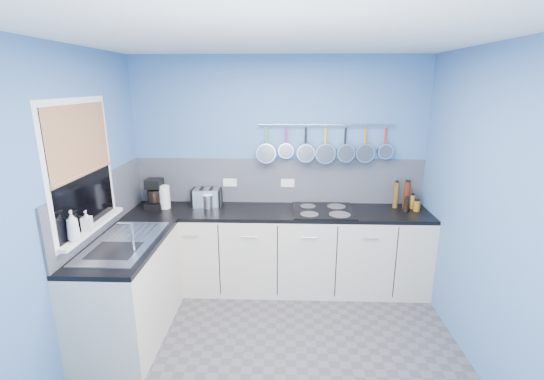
# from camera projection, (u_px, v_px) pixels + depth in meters

# --- Properties ---
(floor) EXTENTS (3.20, 3.00, 0.02)m
(floor) POSITION_uv_depth(u_px,v_px,m) (275.00, 361.00, 3.15)
(floor) COLOR #47474C
(floor) RESTS_ON ground
(ceiling) EXTENTS (3.20, 3.00, 0.02)m
(ceiling) POSITION_uv_depth(u_px,v_px,m) (276.00, 35.00, 2.47)
(ceiling) COLOR white
(ceiling) RESTS_ON ground
(wall_back) EXTENTS (3.20, 0.02, 2.50)m
(wall_back) POSITION_uv_depth(u_px,v_px,m) (279.00, 172.00, 4.26)
(wall_back) COLOR #4570A9
(wall_back) RESTS_ON ground
(wall_front) EXTENTS (3.20, 0.02, 2.50)m
(wall_front) POSITION_uv_depth(u_px,v_px,m) (264.00, 361.00, 1.36)
(wall_front) COLOR #4570A9
(wall_front) RESTS_ON ground
(wall_left) EXTENTS (0.02, 3.00, 2.50)m
(wall_left) POSITION_uv_depth(u_px,v_px,m) (62.00, 215.00, 2.87)
(wall_left) COLOR #4570A9
(wall_left) RESTS_ON ground
(wall_right) EXTENTS (0.02, 3.00, 2.50)m
(wall_right) POSITION_uv_depth(u_px,v_px,m) (497.00, 220.00, 2.76)
(wall_right) COLOR #4570A9
(wall_right) RESTS_ON ground
(backsplash_back) EXTENTS (3.20, 0.02, 0.50)m
(backsplash_back) POSITION_uv_depth(u_px,v_px,m) (279.00, 181.00, 4.27)
(backsplash_back) COLOR slate
(backsplash_back) RESTS_ON wall_back
(backsplash_left) EXTENTS (0.02, 1.80, 0.50)m
(backsplash_left) POSITION_uv_depth(u_px,v_px,m) (103.00, 203.00, 3.47)
(backsplash_left) COLOR slate
(backsplash_left) RESTS_ON wall_left
(cabinet_run_back) EXTENTS (3.20, 0.60, 0.86)m
(cabinet_run_back) POSITION_uv_depth(u_px,v_px,m) (278.00, 251.00, 4.19)
(cabinet_run_back) COLOR beige
(cabinet_run_back) RESTS_ON ground
(worktop_back) EXTENTS (3.20, 0.60, 0.04)m
(worktop_back) POSITION_uv_depth(u_px,v_px,m) (278.00, 212.00, 4.07)
(worktop_back) COLOR black
(worktop_back) RESTS_ON cabinet_run_back
(cabinet_run_left) EXTENTS (0.60, 1.20, 0.86)m
(cabinet_run_left) POSITION_uv_depth(u_px,v_px,m) (129.00, 291.00, 3.36)
(cabinet_run_left) COLOR beige
(cabinet_run_left) RESTS_ON ground
(worktop_left) EXTENTS (0.60, 1.20, 0.04)m
(worktop_left) POSITION_uv_depth(u_px,v_px,m) (124.00, 245.00, 3.24)
(worktop_left) COLOR black
(worktop_left) RESTS_ON cabinet_run_left
(window_frame) EXTENTS (0.01, 1.00, 1.10)m
(window_frame) POSITION_uv_depth(u_px,v_px,m) (82.00, 168.00, 3.07)
(window_frame) COLOR white
(window_frame) RESTS_ON wall_left
(window_glass) EXTENTS (0.01, 0.90, 1.00)m
(window_glass) POSITION_uv_depth(u_px,v_px,m) (82.00, 168.00, 3.07)
(window_glass) COLOR black
(window_glass) RESTS_ON wall_left
(bamboo_blind) EXTENTS (0.01, 0.90, 0.55)m
(bamboo_blind) POSITION_uv_depth(u_px,v_px,m) (79.00, 140.00, 3.01)
(bamboo_blind) COLOR #A46C48
(bamboo_blind) RESTS_ON wall_left
(window_sill) EXTENTS (0.10, 0.98, 0.03)m
(window_sill) POSITION_uv_depth(u_px,v_px,m) (93.00, 227.00, 3.21)
(window_sill) COLOR white
(window_sill) RESTS_ON wall_left
(sink_unit) EXTENTS (0.50, 0.95, 0.01)m
(sink_unit) POSITION_uv_depth(u_px,v_px,m) (124.00, 242.00, 3.24)
(sink_unit) COLOR silver
(sink_unit) RESTS_ON worktop_left
(mixer_tap) EXTENTS (0.12, 0.08, 0.26)m
(mixer_tap) POSITION_uv_depth(u_px,v_px,m) (132.00, 237.00, 3.02)
(mixer_tap) COLOR silver
(mixer_tap) RESTS_ON worktop_left
(socket_left) EXTENTS (0.15, 0.01, 0.09)m
(socket_left) POSITION_uv_depth(u_px,v_px,m) (230.00, 182.00, 4.28)
(socket_left) COLOR white
(socket_left) RESTS_ON backsplash_back
(socket_right) EXTENTS (0.15, 0.01, 0.09)m
(socket_right) POSITION_uv_depth(u_px,v_px,m) (288.00, 183.00, 4.26)
(socket_right) COLOR white
(socket_right) RESTS_ON backsplash_back
(pot_rail) EXTENTS (1.45, 0.02, 0.02)m
(pot_rail) POSITION_uv_depth(u_px,v_px,m) (326.00, 125.00, 4.05)
(pot_rail) COLOR silver
(pot_rail) RESTS_ON wall_back
(soap_bottle_a) EXTENTS (0.12, 0.12, 0.24)m
(soap_bottle_a) POSITION_uv_depth(u_px,v_px,m) (73.00, 226.00, 2.87)
(soap_bottle_a) COLOR white
(soap_bottle_a) RESTS_ON window_sill
(soap_bottle_b) EXTENTS (0.09, 0.10, 0.17)m
(soap_bottle_b) POSITION_uv_depth(u_px,v_px,m) (87.00, 221.00, 3.07)
(soap_bottle_b) COLOR white
(soap_bottle_b) RESTS_ON window_sill
(paper_towel) EXTENTS (0.13, 0.13, 0.25)m
(paper_towel) POSITION_uv_depth(u_px,v_px,m) (165.00, 197.00, 4.10)
(paper_towel) COLOR white
(paper_towel) RESTS_ON worktop_back
(coffee_maker) EXTENTS (0.18, 0.20, 0.31)m
(coffee_maker) POSITION_uv_depth(u_px,v_px,m) (154.00, 194.00, 4.11)
(coffee_maker) COLOR black
(coffee_maker) RESTS_ON worktop_back
(toaster) EXTENTS (0.32, 0.22, 0.19)m
(toaster) POSITION_uv_depth(u_px,v_px,m) (207.00, 197.00, 4.19)
(toaster) COLOR silver
(toaster) RESTS_ON worktop_back
(canister) EXTENTS (0.12, 0.12, 0.15)m
(canister) POSITION_uv_depth(u_px,v_px,m) (208.00, 202.00, 4.12)
(canister) COLOR silver
(canister) RESTS_ON worktop_back
(hob) EXTENTS (0.64, 0.56, 0.01)m
(hob) POSITION_uv_depth(u_px,v_px,m) (323.00, 211.00, 4.03)
(hob) COLOR black
(hob) RESTS_ON worktop_back
(pan_0) EXTENTS (0.22, 0.10, 0.41)m
(pan_0) POSITION_uv_depth(u_px,v_px,m) (266.00, 144.00, 4.11)
(pan_0) COLOR silver
(pan_0) RESTS_ON pot_rail
(pan_1) EXTENTS (0.17, 0.07, 0.36)m
(pan_1) POSITION_uv_depth(u_px,v_px,m) (286.00, 142.00, 4.10)
(pan_1) COLOR silver
(pan_1) RESTS_ON pot_rail
(pan_2) EXTENTS (0.20, 0.13, 0.39)m
(pan_2) POSITION_uv_depth(u_px,v_px,m) (306.00, 143.00, 4.10)
(pan_2) COLOR silver
(pan_2) RESTS_ON pot_rail
(pan_3) EXTENTS (0.22, 0.09, 0.41)m
(pan_3) POSITION_uv_depth(u_px,v_px,m) (325.00, 144.00, 4.09)
(pan_3) COLOR silver
(pan_3) RESTS_ON pot_rail
(pan_4) EXTENTS (0.19, 0.13, 0.38)m
(pan_4) POSITION_uv_depth(u_px,v_px,m) (345.00, 143.00, 4.08)
(pan_4) COLOR silver
(pan_4) RESTS_ON pot_rail
(pan_5) EXTENTS (0.21, 0.08, 0.40)m
(pan_5) POSITION_uv_depth(u_px,v_px,m) (365.00, 144.00, 4.08)
(pan_5) COLOR silver
(pan_5) RESTS_ON pot_rail
(pan_6) EXTENTS (0.16, 0.10, 0.35)m
(pan_6) POSITION_uv_depth(u_px,v_px,m) (385.00, 142.00, 4.06)
(pan_6) COLOR silver
(pan_6) RESTS_ON pot_rail
(condiment_0) EXTENTS (0.05, 0.05, 0.15)m
(condiment_0) POSITION_uv_depth(u_px,v_px,m) (412.00, 202.00, 4.10)
(condiment_0) COLOR olive
(condiment_0) RESTS_ON worktop_back
(condiment_1) EXTENTS (0.07, 0.07, 0.29)m
(condiment_1) POSITION_uv_depth(u_px,v_px,m) (407.00, 195.00, 4.09)
(condiment_1) COLOR #4C190C
(condiment_1) RESTS_ON worktop_back
(condiment_2) EXTENTS (0.05, 0.05, 0.28)m
(condiment_2) POSITION_uv_depth(u_px,v_px,m) (396.00, 195.00, 4.11)
(condiment_2) COLOR brown
(condiment_2) RESTS_ON worktop_back
(condiment_3) EXTENTS (0.07, 0.07, 0.11)m
(condiment_3) POSITION_uv_depth(u_px,v_px,m) (417.00, 206.00, 4.03)
(condiment_3) COLOR #8C5914
(condiment_3) RESTS_ON worktop_back
(condiment_4) EXTENTS (0.06, 0.06, 0.14)m
(condiment_4) POSITION_uv_depth(u_px,v_px,m) (406.00, 205.00, 4.00)
(condiment_4) COLOR black
(condiment_4) RESTS_ON worktop_back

